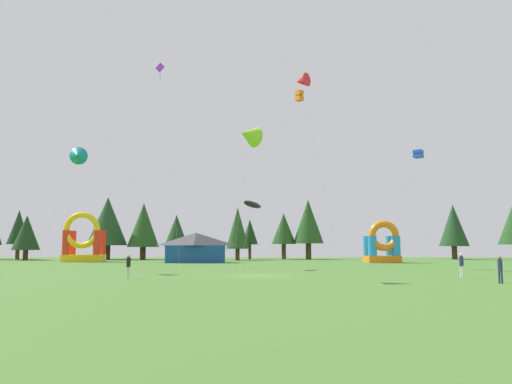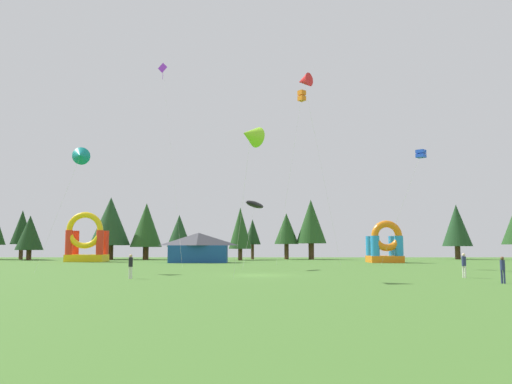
# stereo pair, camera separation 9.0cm
# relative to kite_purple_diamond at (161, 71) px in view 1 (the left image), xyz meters

# --- Properties ---
(ground_plane) EXTENTS (120.00, 120.00, 0.00)m
(ground_plane) POSITION_rel_kite_purple_diamond_xyz_m (11.93, -22.88, -24.16)
(ground_plane) COLOR #47752D
(kite_purple_diamond) EXTENTS (4.72, 10.03, 24.98)m
(kite_purple_diamond) POSITION_rel_kite_purple_diamond_xyz_m (0.00, 0.00, 0.00)
(kite_purple_diamond) COLOR purple
(kite_purple_diamond) RESTS_ON ground_plane
(kite_orange_box) EXTENTS (3.30, 3.73, 19.46)m
(kite_orange_box) POSITION_rel_kite_purple_diamond_xyz_m (16.78, -6.88, -5.33)
(kite_orange_box) COLOR orange
(kite_orange_box) RESTS_ON ground_plane
(kite_black_parafoil) EXTENTS (2.52, 3.53, 6.82)m
(kite_black_parafoil) POSITION_rel_kite_purple_diamond_xyz_m (11.56, -12.61, -17.91)
(kite_black_parafoil) COLOR black
(kite_black_parafoil) RESTS_ON ground_plane
(kite_teal_delta) EXTENTS (4.13, 1.87, 10.86)m
(kite_teal_delta) POSITION_rel_kite_purple_diamond_xyz_m (-3.53, -18.64, -14.14)
(kite_teal_delta) COLOR #0C7F7A
(kite_teal_delta) RESTS_ON ground_plane
(kite_blue_box) EXTENTS (4.26, 3.74, 11.90)m
(kite_blue_box) POSITION_rel_kite_purple_diamond_xyz_m (28.39, -11.31, -12.67)
(kite_blue_box) COLOR blue
(kite_blue_box) RESTS_ON ground_plane
(kite_lime_delta) EXTENTS (2.20, 2.28, 10.59)m
(kite_lime_delta) POSITION_rel_kite_purple_diamond_xyz_m (11.31, -27.72, -14.36)
(kite_lime_delta) COLOR #8CD826
(kite_lime_delta) RESTS_ON ground_plane
(kite_red_delta) EXTENTS (5.63, 6.79, 20.80)m
(kite_red_delta) POSITION_rel_kite_purple_diamond_xyz_m (16.90, -8.58, -4.13)
(kite_red_delta) COLOR red
(kite_red_delta) RESTS_ON ground_plane
(person_near_camera) EXTENTS (0.37, 0.37, 1.66)m
(person_near_camera) POSITION_rel_kite_purple_diamond_xyz_m (3.07, -26.84, -23.17)
(person_near_camera) COLOR silver
(person_near_camera) RESTS_ON ground_plane
(person_left_edge) EXTENTS (0.41, 0.41, 1.72)m
(person_left_edge) POSITION_rel_kite_purple_diamond_xyz_m (26.31, -25.99, -23.13)
(person_left_edge) COLOR silver
(person_left_edge) RESTS_ON ground_plane
(person_midfield) EXTENTS (0.39, 0.39, 1.60)m
(person_midfield) POSITION_rel_kite_purple_diamond_xyz_m (26.42, -31.38, -23.20)
(person_midfield) COLOR navy
(person_midfield) RESTS_ON ground_plane
(inflatable_yellow_castle) EXTENTS (4.28, 4.11, 5.57)m
(inflatable_yellow_castle) POSITION_rel_kite_purple_diamond_xyz_m (28.95, 6.17, -22.11)
(inflatable_yellow_castle) COLOR orange
(inflatable_yellow_castle) RESTS_ON ground_plane
(inflatable_orange_dome) EXTENTS (5.31, 3.58, 6.94)m
(inflatable_orange_dome) POSITION_rel_kite_purple_diamond_xyz_m (-12.23, 9.74, -21.57)
(inflatable_orange_dome) COLOR yellow
(inflatable_orange_dome) RESTS_ON ground_plane
(festival_tent) EXTENTS (7.59, 3.55, 3.95)m
(festival_tent) POSITION_rel_kite_purple_diamond_xyz_m (4.03, 5.91, -22.18)
(festival_tent) COLOR #19478C
(festival_tent) RESTS_ON ground_plane
(tree_row_1) EXTENTS (3.56, 3.56, 8.17)m
(tree_row_1) POSITION_rel_kite_purple_diamond_xyz_m (-27.28, 22.58, -18.88)
(tree_row_1) COLOR #4C331E
(tree_row_1) RESTS_ON ground_plane
(tree_row_2) EXTENTS (4.22, 4.22, 7.01)m
(tree_row_2) POSITION_rel_kite_purple_diamond_xyz_m (-23.92, 18.01, -19.90)
(tree_row_2) COLOR #4C331E
(tree_row_2) RESTS_ON ground_plane
(tree_row_3) EXTENTS (6.50, 6.50, 10.20)m
(tree_row_3) POSITION_rel_kite_purple_diamond_xyz_m (-12.25, 21.43, -17.95)
(tree_row_3) COLOR #4C331E
(tree_row_3) RESTS_ON ground_plane
(tree_row_4) EXTENTS (5.12, 5.12, 9.20)m
(tree_row_4) POSITION_rel_kite_purple_diamond_xyz_m (-6.26, 21.04, -18.58)
(tree_row_4) COLOR #4C331E
(tree_row_4) RESTS_ON ground_plane
(tree_row_5) EXTENTS (3.76, 3.76, 7.07)m
(tree_row_5) POSITION_rel_kite_purple_diamond_xyz_m (-0.35, 17.59, -19.63)
(tree_row_5) COLOR #4C331E
(tree_row_5) RESTS_ON ground_plane
(tree_row_6) EXTENTS (3.61, 3.61, 8.20)m
(tree_row_6) POSITION_rel_kite_purple_diamond_xyz_m (9.22, 17.56, -19.21)
(tree_row_6) COLOR #4C331E
(tree_row_6) RESTS_ON ground_plane
(tree_row_7) EXTENTS (2.73, 2.73, 6.61)m
(tree_row_7) POSITION_rel_kite_purple_diamond_xyz_m (11.11, 22.29, -19.69)
(tree_row_7) COLOR #4C331E
(tree_row_7) RESTS_ON ground_plane
(tree_row_8) EXTENTS (4.04, 4.04, 7.66)m
(tree_row_8) POSITION_rel_kite_purple_diamond_xyz_m (16.76, 22.85, -19.13)
(tree_row_8) COLOR #4C331E
(tree_row_8) RESTS_ON ground_plane
(tree_row_9) EXTENTS (5.04, 5.04, 9.89)m
(tree_row_9) POSITION_rel_kite_purple_diamond_xyz_m (20.80, 22.10, -17.96)
(tree_row_9) COLOR #4C331E
(tree_row_9) RESTS_ON ground_plane
(tree_row_10) EXTENTS (4.83, 4.83, 9.12)m
(tree_row_10) POSITION_rel_kite_purple_diamond_xyz_m (45.26, 22.94, -18.56)
(tree_row_10) COLOR #4C331E
(tree_row_10) RESTS_ON ground_plane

